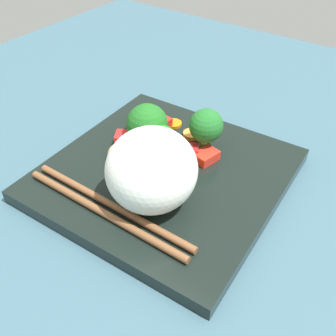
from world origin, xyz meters
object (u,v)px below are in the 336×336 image
at_px(broccoli_floret_1, 206,126).
at_px(carrot_slice_0, 186,169).
at_px(chopstick_pair, 107,209).
at_px(rice_mound, 152,170).
at_px(square_plate, 165,175).

height_order(broccoli_floret_1, carrot_slice_0, broccoli_floret_1).
distance_m(carrot_slice_0, chopstick_pair, 0.11).
relative_size(rice_mound, chopstick_pair, 0.45).
bearing_deg(carrot_slice_0, square_plate, -64.68).
bearing_deg(square_plate, broccoli_floret_1, 164.93).
distance_m(rice_mound, carrot_slice_0, 0.08).
xyz_separation_m(rice_mound, broccoli_floret_1, (-0.12, -0.00, -0.01)).
height_order(rice_mound, broccoli_floret_1, rice_mound).
height_order(square_plate, carrot_slice_0, carrot_slice_0).
relative_size(square_plate, rice_mound, 2.74).
height_order(square_plate, broccoli_floret_1, broccoli_floret_1).
distance_m(square_plate, chopstick_pair, 0.10).
xyz_separation_m(rice_mound, carrot_slice_0, (-0.07, 0.00, -0.04)).
distance_m(square_plate, broccoli_floret_1, 0.08).
bearing_deg(carrot_slice_0, broccoli_floret_1, -173.66).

